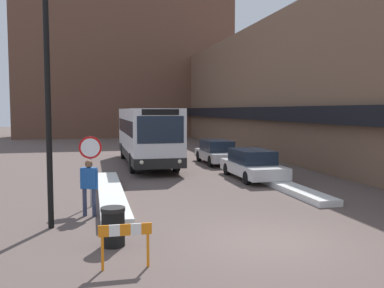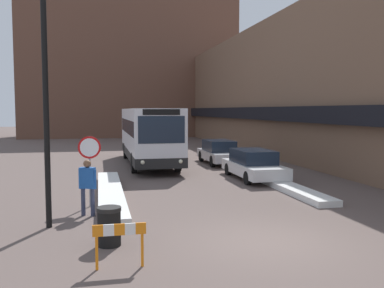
{
  "view_description": "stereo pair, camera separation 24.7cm",
  "coord_description": "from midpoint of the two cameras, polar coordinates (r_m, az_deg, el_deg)",
  "views": [
    {
      "loc": [
        -4.24,
        -9.77,
        3.29
      ],
      "look_at": [
        -0.31,
        6.98,
        1.92
      ],
      "focal_mm": 40.0,
      "sensor_mm": 36.0,
      "label": 1
    },
    {
      "loc": [
        -4.0,
        -9.82,
        3.29
      ],
      "look_at": [
        -0.31,
        6.98,
        1.92
      ],
      "focal_mm": 40.0,
      "sensor_mm": 36.0,
      "label": 2
    }
  ],
  "objects": [
    {
      "name": "city_bus",
      "position": [
        25.87,
        -6.37,
        1.28
      ],
      "size": [
        2.6,
        11.09,
        3.37
      ],
      "color": "silver",
      "rests_on": "ground_plane"
    },
    {
      "name": "street_lamp",
      "position": [
        12.43,
        -18.1,
        9.45
      ],
      "size": [
        1.46,
        0.36,
        7.21
      ],
      "color": "black",
      "rests_on": "ground_plane"
    },
    {
      "name": "construction_barricade",
      "position": [
        9.16,
        -9.66,
        -12.13
      ],
      "size": [
        1.1,
        0.06,
        0.94
      ],
      "color": "orange",
      "rests_on": "ground_plane"
    },
    {
      "name": "building_row_right",
      "position": [
        36.65,
        9.51,
        6.86
      ],
      "size": [
        5.5,
        60.0,
        9.64
      ],
      "color": "brown",
      "rests_on": "ground_plane"
    },
    {
      "name": "parked_car_front",
      "position": [
        20.62,
        7.72,
        -2.69
      ],
      "size": [
        1.85,
        4.66,
        1.4
      ],
      "color": "silver",
      "rests_on": "ground_plane"
    },
    {
      "name": "ground_plane",
      "position": [
        11.12,
        9.41,
        -12.7
      ],
      "size": [
        160.0,
        160.0,
        0.0
      ],
      "primitive_type": "plane",
      "color": "brown"
    },
    {
      "name": "parked_car_middle",
      "position": [
        26.2,
        3.09,
        -1.06
      ],
      "size": [
        1.81,
        4.49,
        1.44
      ],
      "color": "#B7B7BC",
      "rests_on": "ground_plane"
    },
    {
      "name": "snow_bank_left",
      "position": [
        16.37,
        -11.21,
        -6.54
      ],
      "size": [
        0.9,
        9.05,
        0.32
      ],
      "color": "silver",
      "rests_on": "ground_plane"
    },
    {
      "name": "building_backdrop_far",
      "position": [
        55.08,
        -8.98,
        10.85
      ],
      "size": [
        26.0,
        8.0,
        18.76
      ],
      "color": "brown",
      "rests_on": "ground_plane"
    },
    {
      "name": "trash_bin",
      "position": [
        10.7,
        -11.13,
        -10.75
      ],
      "size": [
        0.59,
        0.59,
        0.95
      ],
      "color": "black",
      "rests_on": "ground_plane"
    },
    {
      "name": "snow_bank_right",
      "position": [
        18.17,
        12.23,
        -5.61
      ],
      "size": [
        0.9,
        6.7,
        0.23
      ],
      "color": "silver",
      "rests_on": "ground_plane"
    },
    {
      "name": "stop_sign",
      "position": [
        14.84,
        -13.86,
        -1.53
      ],
      "size": [
        0.76,
        0.08,
        2.41
      ],
      "color": "gray",
      "rests_on": "ground_plane"
    },
    {
      "name": "pedestrian",
      "position": [
        13.64,
        -14.07,
        -5.0
      ],
      "size": [
        0.54,
        0.37,
        1.76
      ],
      "rotation": [
        0.0,
        0.0,
        -0.36
      ],
      "color": "#333851",
      "rests_on": "ground_plane"
    }
  ]
}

